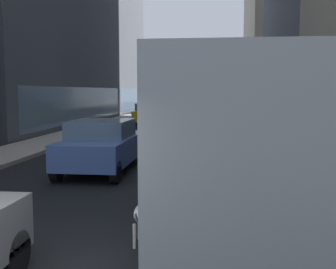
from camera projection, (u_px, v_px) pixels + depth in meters
The scene contains 9 objects.
ground_plane at pixel (191, 118), 39.32m from camera, with size 120.00×120.00×0.00m, color black.
sidewalk_left at pixel (132, 117), 39.97m from camera, with size 2.40×110.00×0.15m, color #9E9991.
sidewalk_right at pixel (252, 118), 38.66m from camera, with size 2.40×110.00×0.15m, color #ADA89E.
building_right_far at pixel (294, 33), 51.90m from camera, with size 11.29×18.65×19.68m.
transit_bus at pixel (235, 122), 9.96m from camera, with size 2.78×11.53×3.05m.
car_yellow_taxi at pixel (148, 114), 31.52m from camera, with size 1.76×3.97×1.62m.
car_blue_hatchback at pixel (103, 145), 13.17m from camera, with size 1.90×4.61×1.62m.
car_black_suv at pixel (221, 108), 42.10m from camera, with size 1.73×4.41×1.62m.
dalmatian_dog at pixel (142, 212), 6.87m from camera, with size 0.22×0.96×0.72m.
Camera 1 is at (2.35, -4.27, 2.51)m, focal length 44.41 mm.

